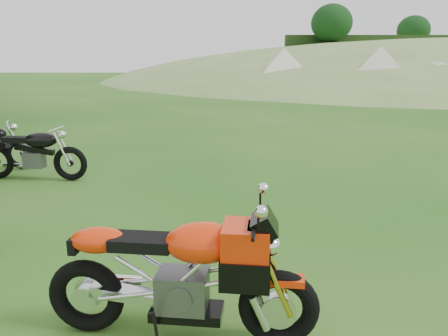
{
  "coord_description": "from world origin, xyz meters",
  "views": [
    {
      "loc": [
        -0.41,
        -4.86,
        2.22
      ],
      "look_at": [
        -0.37,
        0.4,
        0.88
      ],
      "focal_mm": 35.0,
      "sensor_mm": 36.0,
      "label": 1
    }
  ],
  "objects_px": {
    "tent_mid": "(284,71)",
    "tent_right": "(379,72)",
    "sport_motorcycle": "(179,266)",
    "vintage_moto_b": "(32,152)"
  },
  "relations": [
    {
      "from": "tent_mid",
      "to": "tent_right",
      "type": "relative_size",
      "value": 0.99
    },
    {
      "from": "sport_motorcycle",
      "to": "tent_mid",
      "type": "xyz_separation_m",
      "value": [
        4.28,
        24.92,
        0.73
      ]
    },
    {
      "from": "tent_mid",
      "to": "vintage_moto_b",
      "type": "bearing_deg",
      "value": -107.67
    },
    {
      "from": "tent_right",
      "to": "tent_mid",
      "type": "bearing_deg",
      "value": 171.86
    },
    {
      "from": "vintage_moto_b",
      "to": "tent_right",
      "type": "relative_size",
      "value": 0.63
    },
    {
      "from": "sport_motorcycle",
      "to": "tent_right",
      "type": "xyz_separation_m",
      "value": [
        9.42,
        22.34,
        0.74
      ]
    },
    {
      "from": "sport_motorcycle",
      "to": "tent_right",
      "type": "bearing_deg",
      "value": 73.99
    },
    {
      "from": "tent_mid",
      "to": "sport_motorcycle",
      "type": "bearing_deg",
      "value": -97.24
    },
    {
      "from": "sport_motorcycle",
      "to": "vintage_moto_b",
      "type": "bearing_deg",
      "value": 130.42
    },
    {
      "from": "vintage_moto_b",
      "to": "sport_motorcycle",
      "type": "bearing_deg",
      "value": -50.41
    }
  ]
}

